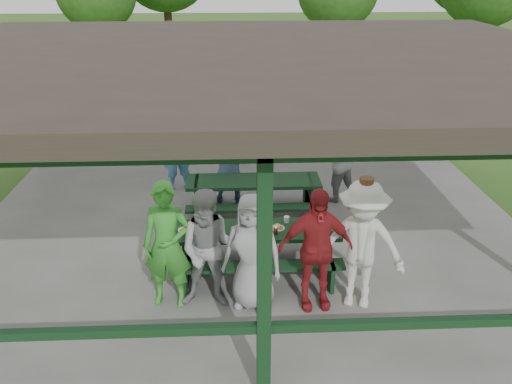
{
  "coord_description": "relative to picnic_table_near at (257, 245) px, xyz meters",
  "views": [
    {
      "loc": [
        -0.31,
        -8.54,
        4.63
      ],
      "look_at": [
        0.08,
        -0.3,
        1.07
      ],
      "focal_mm": 38.0,
      "sensor_mm": 36.0,
      "label": 1
    }
  ],
  "objects": [
    {
      "name": "pavilion_structure",
      "position": [
        -0.05,
        1.2,
        2.6
      ],
      "size": [
        10.6,
        8.6,
        3.24
      ],
      "color": "black",
      "rests_on": "concrete_slab"
    },
    {
      "name": "contestant_red",
      "position": [
        0.76,
        -0.91,
        0.42
      ],
      "size": [
        1.07,
        0.5,
        1.78
      ],
      "primitive_type": "imported",
      "rotation": [
        0.0,
        0.0,
        0.06
      ],
      "color": "maroon",
      "rests_on": "concrete_slab"
    },
    {
      "name": "concrete_slab",
      "position": [
        -0.05,
        1.2,
        -0.52
      ],
      "size": [
        10.0,
        8.0,
        0.1
      ],
      "primitive_type": "cube",
      "color": "slate",
      "rests_on": "ground"
    },
    {
      "name": "farm_trailer",
      "position": [
        -2.69,
        8.85,
        0.08
      ],
      "size": [
        3.81,
        2.0,
        1.32
      ],
      "rotation": [
        0.0,
        0.0,
        -0.15
      ],
      "color": "navy",
      "rests_on": "ground"
    },
    {
      "name": "spectator_lblue",
      "position": [
        -0.41,
        2.74,
        0.38
      ],
      "size": [
        1.66,
        0.91,
        1.7
      ],
      "primitive_type": "imported",
      "rotation": [
        0.0,
        0.0,
        2.87
      ],
      "color": "#7D9EC2",
      "rests_on": "concrete_slab"
    },
    {
      "name": "spectator_grey",
      "position": [
        1.74,
        2.73,
        0.38
      ],
      "size": [
        1.0,
        0.9,
        1.71
      ],
      "primitive_type": "imported",
      "rotation": [
        0.0,
        0.0,
        3.5
      ],
      "color": "gray",
      "rests_on": "concrete_slab"
    },
    {
      "name": "contestant_green",
      "position": [
        -1.26,
        -0.77,
        0.45
      ],
      "size": [
        0.73,
        0.53,
        1.85
      ],
      "primitive_type": "imported",
      "rotation": [
        0.0,
        0.0,
        -0.14
      ],
      "color": "green",
      "rests_on": "concrete_slab"
    },
    {
      "name": "table_setting",
      "position": [
        0.09,
        0.02,
        0.31
      ],
      "size": [
        2.44,
        0.45,
        0.1
      ],
      "color": "white",
      "rests_on": "picnic_table_near"
    },
    {
      "name": "contestant_grey_mid",
      "position": [
        -0.1,
        -0.87,
        0.37
      ],
      "size": [
        0.95,
        0.76,
        1.69
      ],
      "primitive_type": "imported",
      "rotation": [
        0.0,
        0.0,
        -0.29
      ],
      "color": "#9A9A9D",
      "rests_on": "concrete_slab"
    },
    {
      "name": "contestant_grey_left",
      "position": [
        -0.69,
        -0.84,
        0.4
      ],
      "size": [
        0.9,
        0.73,
        1.74
      ],
      "primitive_type": "imported",
      "rotation": [
        0.0,
        0.0,
        -0.09
      ],
      "color": "#949496",
      "rests_on": "concrete_slab"
    },
    {
      "name": "contestant_white_fedora",
      "position": [
        1.39,
        -0.92,
        0.47
      ],
      "size": [
        1.36,
        1.03,
        1.93
      ],
      "rotation": [
        0.0,
        0.0,
        -0.3
      ],
      "color": "silver",
      "rests_on": "concrete_slab"
    },
    {
      "name": "ground",
      "position": [
        -0.05,
        1.2,
        -0.57
      ],
      "size": [
        90.0,
        90.0,
        0.0
      ],
      "primitive_type": "plane",
      "color": "#2D581B",
      "rests_on": "ground"
    },
    {
      "name": "picnic_table_far",
      "position": [
        0.04,
        2.0,
        -0.0
      ],
      "size": [
        2.48,
        1.39,
        0.75
      ],
      "color": "black",
      "rests_on": "concrete_slab"
    },
    {
      "name": "picnic_table_near",
      "position": [
        0.0,
        0.0,
        0.0
      ],
      "size": [
        2.52,
        1.39,
        0.75
      ],
      "color": "black",
      "rests_on": "concrete_slab"
    },
    {
      "name": "pickup_truck",
      "position": [
        2.99,
        9.56,
        0.22
      ],
      "size": [
        6.25,
        4.41,
        1.58
      ],
      "primitive_type": "imported",
      "rotation": [
        0.0,
        0.0,
        1.22
      ],
      "color": "silver",
      "rests_on": "ground"
    },
    {
      "name": "spectator_blue",
      "position": [
        -1.51,
        3.44,
        0.35
      ],
      "size": [
        0.69,
        0.56,
        1.64
      ],
      "primitive_type": "imported",
      "rotation": [
        0.0,
        0.0,
        3.46
      ],
      "color": "#4684B8",
      "rests_on": "concrete_slab"
    }
  ]
}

